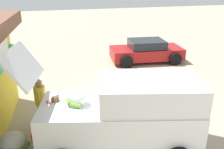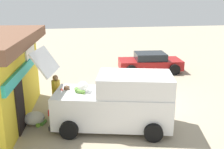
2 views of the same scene
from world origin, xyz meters
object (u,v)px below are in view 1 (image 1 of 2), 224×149
object	(u,v)px
delivery_van	(125,116)
vendor_standing	(40,100)
customer_bending	(47,118)
parked_sedan	(146,51)
unloaded_banana_pile	(13,141)
paint_bucket	(41,90)

from	to	relation	value
delivery_van	vendor_standing	world-z (taller)	delivery_van
delivery_van	customer_bending	distance (m)	2.13
parked_sedan	unloaded_banana_pile	xyz separation A→B (m)	(-6.27, 6.59, -0.35)
vendor_standing	unloaded_banana_pile	world-z (taller)	vendor_standing
delivery_van	unloaded_banana_pile	size ratio (longest dim) A/B	5.67
unloaded_banana_pile	parked_sedan	bearing A→B (deg)	-46.42
vendor_standing	customer_bending	distance (m)	1.02
parked_sedan	unloaded_banana_pile	world-z (taller)	parked_sedan
unloaded_banana_pile	vendor_standing	bearing A→B (deg)	-41.89
unloaded_banana_pile	paint_bucket	world-z (taller)	unloaded_banana_pile
parked_sedan	customer_bending	world-z (taller)	customer_bending
parked_sedan	customer_bending	bearing A→B (deg)	138.64
paint_bucket	unloaded_banana_pile	bearing A→B (deg)	167.34
delivery_van	vendor_standing	bearing A→B (deg)	53.20
customer_bending	paint_bucket	bearing A→B (deg)	3.50
delivery_van	paint_bucket	xyz separation A→B (m)	(4.13, 2.25, -0.84)
vendor_standing	customer_bending	bearing A→B (deg)	-170.74
delivery_van	vendor_standing	size ratio (longest dim) A/B	3.05
vendor_standing	customer_bending	xyz separation A→B (m)	(-1.01, -0.16, -0.05)
delivery_van	parked_sedan	world-z (taller)	delivery_van
delivery_van	vendor_standing	xyz separation A→B (m)	(1.64, 2.20, -0.06)
delivery_van	customer_bending	xyz separation A→B (m)	(0.63, 2.03, -0.10)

